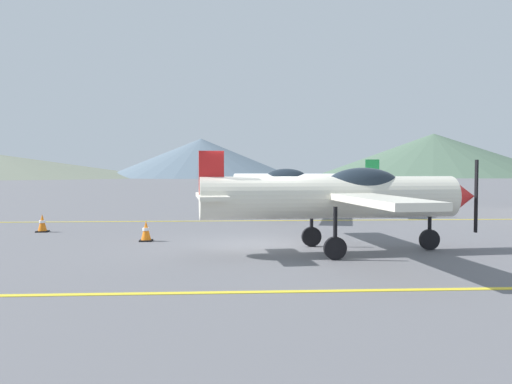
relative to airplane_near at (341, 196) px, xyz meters
The scene contains 9 objects.
ground_plane 2.60m from the airplane_near, 157.78° to the left, with size 400.00×400.00×0.00m, color slate.
apron_line_near 4.74m from the airplane_near, 116.56° to the right, with size 80.00×0.16×0.01m, color yellow.
apron_line_far 8.31m from the airplane_near, 104.34° to the left, with size 80.00×0.16×0.01m, color yellow.
airplane_near is the anchor object (origin of this frame).
airplane_mid 10.20m from the airplane_near, 87.63° to the left, with size 7.26×8.24×2.48m.
traffic_cone_front 5.69m from the airplane_near, 155.95° to the left, with size 0.36×0.36×0.59m.
traffic_cone_side 10.04m from the airplane_near, 152.02° to the left, with size 0.36×0.36×0.59m.
hill_centerleft 131.88m from the airplane_near, 94.11° to the left, with size 52.54×52.54×10.71m, color slate.
hill_centerright 156.50m from the airplane_near, 66.82° to the left, with size 73.48×73.48×13.26m, color #4C6651.
Camera 1 is at (-0.82, -13.34, 2.03)m, focal length 36.23 mm.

